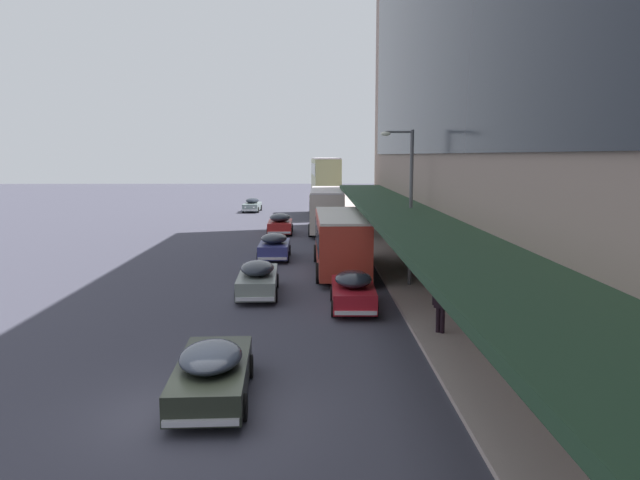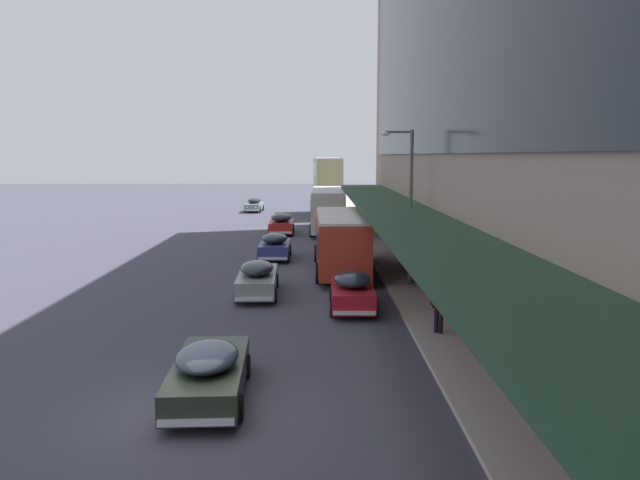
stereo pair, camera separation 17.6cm
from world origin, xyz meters
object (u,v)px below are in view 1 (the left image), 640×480
at_px(transit_bus_kerbside_far, 327,207).
at_px(transit_bus_kerbside_rear, 325,185).
at_px(transit_bus_kerbside_front, 340,239).
at_px(pedestrian_at_kerb, 441,303).
at_px(sedan_second_near, 252,205).
at_px(sedan_oncoming_front, 212,371).
at_px(sedan_trailing_near, 274,246).
at_px(street_lamp, 407,196).
at_px(sedan_far_back, 353,290).
at_px(sedan_lead_near, 258,278).
at_px(sedan_second_mid, 280,224).

bearing_deg(transit_bus_kerbside_far, transit_bus_kerbside_rear, 89.21).
height_order(transit_bus_kerbside_front, pedestrian_at_kerb, transit_bus_kerbside_front).
relative_size(sedan_second_near, sedan_oncoming_front, 0.94).
distance_m(sedan_trailing_near, street_lamp, 11.02).
distance_m(sedan_second_near, sedan_oncoming_front, 52.78).
height_order(transit_bus_kerbside_far, sedan_trailing_near, transit_bus_kerbside_far).
bearing_deg(sedan_trailing_near, sedan_far_back, -72.39).
relative_size(transit_bus_kerbside_front, sedan_trailing_near, 2.18).
distance_m(sedan_lead_near, sedan_trailing_near, 9.56).
bearing_deg(street_lamp, sedan_second_near, 105.35).
xyz_separation_m(transit_bus_kerbside_far, street_lamp, (3.16, -21.45, 2.32)).
distance_m(transit_bus_kerbside_front, sedan_trailing_near, 5.70).
relative_size(sedan_far_back, sedan_second_mid, 0.97).
relative_size(transit_bus_kerbside_far, sedan_far_back, 2.42).
height_order(transit_bus_kerbside_far, sedan_oncoming_front, transit_bus_kerbside_far).
relative_size(sedan_far_back, sedan_oncoming_front, 0.90).
relative_size(transit_bus_kerbside_front, transit_bus_kerbside_far, 0.89).
xyz_separation_m(sedan_far_back, sedan_oncoming_front, (-4.16, -9.19, -0.05)).
xyz_separation_m(sedan_lead_near, pedestrian_at_kerb, (6.71, -6.47, 0.42)).
bearing_deg(sedan_lead_near, street_lamp, 12.12).
xyz_separation_m(transit_bus_kerbside_rear, transit_bus_kerbside_far, (-0.18, -12.96, -1.20)).
bearing_deg(sedan_trailing_near, transit_bus_kerbside_front, -48.45).
bearing_deg(street_lamp, sedan_trailing_near, 129.03).
bearing_deg(sedan_second_near, sedan_far_back, -79.44).
distance_m(transit_bus_kerbside_front, street_lamp, 5.45).
bearing_deg(sedan_oncoming_front, sedan_trailing_near, 89.19).
distance_m(transit_bus_kerbside_front, transit_bus_kerbside_rear, 30.53).
bearing_deg(sedan_second_mid, sedan_lead_near, -89.77).
bearing_deg(sedan_lead_near, sedan_second_mid, 90.23).
xyz_separation_m(transit_bus_kerbside_front, street_lamp, (2.86, -3.92, 2.50)).
distance_m(transit_bus_kerbside_front, sedan_far_back, 8.02).
xyz_separation_m(transit_bus_kerbside_front, sedan_far_back, (0.14, -7.96, -1.00)).
bearing_deg(sedan_trailing_near, sedan_second_near, 97.72).
bearing_deg(sedan_second_mid, transit_bus_kerbside_rear, 75.13).
bearing_deg(transit_bus_kerbside_rear, sedan_oncoming_front, -94.68).
distance_m(transit_bus_kerbside_far, sedan_lead_near, 23.21).
xyz_separation_m(sedan_second_mid, sedan_lead_near, (0.09, -21.40, -0.04)).
bearing_deg(sedan_second_near, sedan_oncoming_front, -85.72).
height_order(transit_bus_kerbside_far, sedan_second_mid, transit_bus_kerbside_far).
relative_size(transit_bus_kerbside_far, street_lamp, 1.49).
bearing_deg(street_lamp, transit_bus_kerbside_far, 98.38).
bearing_deg(transit_bus_kerbside_rear, street_lamp, -85.05).
bearing_deg(pedestrian_at_kerb, sedan_second_near, 102.84).
bearing_deg(transit_bus_kerbside_front, sedan_oncoming_front, -103.20).
height_order(transit_bus_kerbside_rear, pedestrian_at_kerb, transit_bus_kerbside_rear).
distance_m(transit_bus_kerbside_rear, sedan_trailing_near, 26.65).
height_order(sedan_second_mid, street_lamp, street_lamp).
relative_size(transit_bus_kerbside_far, sedan_trailing_near, 2.46).
distance_m(transit_bus_kerbside_front, pedestrian_at_kerb, 12.19).
height_order(sedan_second_mid, sedan_trailing_near, sedan_second_mid).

